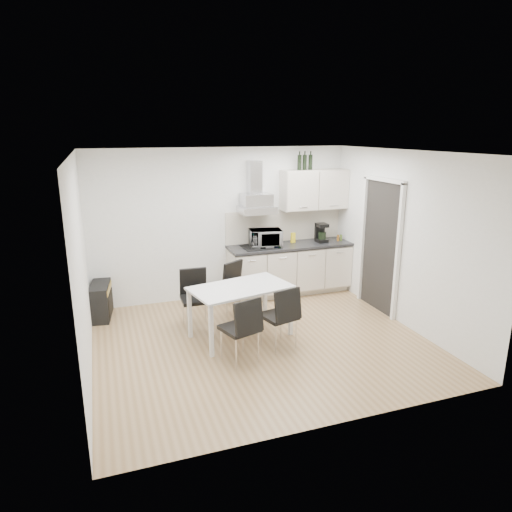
{
  "coord_description": "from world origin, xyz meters",
  "views": [
    {
      "loc": [
        -2.0,
        -5.5,
        2.86
      ],
      "look_at": [
        0.1,
        0.54,
        1.1
      ],
      "focal_mm": 32.0,
      "sensor_mm": 36.0,
      "label": 1
    }
  ],
  "objects_px": {
    "kitchenette": "(291,248)",
    "chair_near_left": "(240,329)",
    "chair_far_left": "(196,300)",
    "floor_speaker": "(200,291)",
    "guitar_amp": "(101,301)",
    "dining_table": "(240,292)",
    "chair_far_right": "(242,290)",
    "chair_near_right": "(279,317)"
  },
  "relations": [
    {
      "from": "dining_table",
      "to": "chair_near_left",
      "type": "height_order",
      "value": "chair_near_left"
    },
    {
      "from": "chair_far_left",
      "to": "chair_far_right",
      "type": "relative_size",
      "value": 1.0
    },
    {
      "from": "kitchenette",
      "to": "chair_near_right",
      "type": "bearing_deg",
      "value": -117.7
    },
    {
      "from": "floor_speaker",
      "to": "chair_near_left",
      "type": "bearing_deg",
      "value": -96.8
    },
    {
      "from": "dining_table",
      "to": "floor_speaker",
      "type": "xyz_separation_m",
      "value": [
        -0.24,
        1.62,
        -0.51
      ]
    },
    {
      "from": "chair_far_left",
      "to": "chair_far_right",
      "type": "xyz_separation_m",
      "value": [
        0.77,
        0.17,
        0.0
      ]
    },
    {
      "from": "chair_far_right",
      "to": "dining_table",
      "type": "bearing_deg",
      "value": 40.38
    },
    {
      "from": "chair_far_right",
      "to": "floor_speaker",
      "type": "height_order",
      "value": "chair_far_right"
    },
    {
      "from": "guitar_amp",
      "to": "floor_speaker",
      "type": "relative_size",
      "value": 2.16
    },
    {
      "from": "kitchenette",
      "to": "floor_speaker",
      "type": "distance_m",
      "value": 1.79
    },
    {
      "from": "chair_far_right",
      "to": "guitar_amp",
      "type": "relative_size",
      "value": 1.27
    },
    {
      "from": "chair_near_left",
      "to": "floor_speaker",
      "type": "relative_size",
      "value": 2.74
    },
    {
      "from": "chair_far_left",
      "to": "kitchenette",
      "type": "bearing_deg",
      "value": -152.09
    },
    {
      "from": "dining_table",
      "to": "guitar_amp",
      "type": "bearing_deg",
      "value": 131.21
    },
    {
      "from": "dining_table",
      "to": "chair_near_right",
      "type": "xyz_separation_m",
      "value": [
        0.38,
        -0.49,
        -0.23
      ]
    },
    {
      "from": "kitchenette",
      "to": "chair_near_right",
      "type": "distance_m",
      "value": 2.24
    },
    {
      "from": "dining_table",
      "to": "chair_near_left",
      "type": "relative_size",
      "value": 1.71
    },
    {
      "from": "kitchenette",
      "to": "dining_table",
      "type": "relative_size",
      "value": 1.67
    },
    {
      "from": "dining_table",
      "to": "chair_near_right",
      "type": "relative_size",
      "value": 1.71
    },
    {
      "from": "kitchenette",
      "to": "guitar_amp",
      "type": "bearing_deg",
      "value": -178.52
    },
    {
      "from": "chair_far_right",
      "to": "floor_speaker",
      "type": "bearing_deg",
      "value": -94.13
    },
    {
      "from": "chair_far_right",
      "to": "guitar_amp",
      "type": "bearing_deg",
      "value": -48.97
    },
    {
      "from": "chair_far_left",
      "to": "guitar_amp",
      "type": "height_order",
      "value": "chair_far_left"
    },
    {
      "from": "kitchenette",
      "to": "chair_far_left",
      "type": "bearing_deg",
      "value": -153.83
    },
    {
      "from": "chair_far_right",
      "to": "chair_near_right",
      "type": "bearing_deg",
      "value": 66.86
    },
    {
      "from": "chair_near_left",
      "to": "guitar_amp",
      "type": "relative_size",
      "value": 1.27
    },
    {
      "from": "guitar_amp",
      "to": "floor_speaker",
      "type": "xyz_separation_m",
      "value": [
        1.63,
        0.25,
        -0.12
      ]
    },
    {
      "from": "chair_near_right",
      "to": "floor_speaker",
      "type": "bearing_deg",
      "value": 91.99
    },
    {
      "from": "kitchenette",
      "to": "dining_table",
      "type": "bearing_deg",
      "value": -133.99
    },
    {
      "from": "guitar_amp",
      "to": "floor_speaker",
      "type": "height_order",
      "value": "guitar_amp"
    },
    {
      "from": "dining_table",
      "to": "chair_far_left",
      "type": "xyz_separation_m",
      "value": [
        -0.54,
        0.5,
        -0.23
      ]
    },
    {
      "from": "dining_table",
      "to": "guitar_amp",
      "type": "height_order",
      "value": "dining_table"
    },
    {
      "from": "chair_near_left",
      "to": "chair_near_right",
      "type": "height_order",
      "value": "same"
    },
    {
      "from": "dining_table",
      "to": "chair_far_right",
      "type": "distance_m",
      "value": 0.74
    },
    {
      "from": "kitchenette",
      "to": "chair_near_left",
      "type": "distance_m",
      "value": 2.73
    },
    {
      "from": "kitchenette",
      "to": "floor_speaker",
      "type": "relative_size",
      "value": 7.85
    },
    {
      "from": "dining_table",
      "to": "chair_far_left",
      "type": "relative_size",
      "value": 1.71
    },
    {
      "from": "kitchenette",
      "to": "guitar_amp",
      "type": "xyz_separation_m",
      "value": [
        -3.28,
        -0.08,
        -0.55
      ]
    },
    {
      "from": "chair_far_left",
      "to": "chair_near_left",
      "type": "xyz_separation_m",
      "value": [
        0.31,
        -1.2,
        0.0
      ]
    },
    {
      "from": "chair_far_left",
      "to": "chair_near_left",
      "type": "relative_size",
      "value": 1.0
    },
    {
      "from": "guitar_amp",
      "to": "floor_speaker",
      "type": "distance_m",
      "value": 1.66
    },
    {
      "from": "guitar_amp",
      "to": "floor_speaker",
      "type": "bearing_deg",
      "value": 16.36
    }
  ]
}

